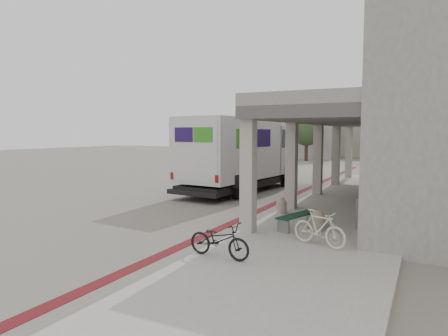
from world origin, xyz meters
The scene contains 14 objects.
ground centered at (0.00, 0.00, 0.00)m, with size 120.00×120.00×0.00m, color slate.
bike_lane_stripe centered at (1.00, 2.00, 0.01)m, with size 0.35×40.00×0.01m, color #5A1216.
sidewalk centered at (4.00, 0.00, 0.06)m, with size 4.40×28.00×0.12m, color #9F9A8E.
transit_building centered at (6.83, 4.50, 3.40)m, with size 7.60×17.00×7.00m.
distant_backdrop centered at (-2.84, 35.89, 2.70)m, with size 28.00×10.00×6.50m.
tree_left centered at (-5.00, 28.00, 3.18)m, with size 3.20×3.20×4.80m.
tree_mid centered at (2.00, 30.00, 3.18)m, with size 3.20×3.20×4.80m.
fedex_truck centered at (-1.80, 4.48, 1.95)m, with size 3.46×8.80×3.66m.
bench centered at (3.28, -2.47, 0.43)m, with size 0.91×1.86×0.43m.
bollard_near centered at (3.84, -2.45, 0.42)m, with size 0.40×0.40×0.60m.
bollard_far centered at (2.10, -0.58, 0.39)m, with size 0.36×0.36×0.54m.
utility_cabinet centered at (5.00, -1.54, 0.57)m, with size 0.41×0.55×0.91m, color slate.
bicycle_black centered at (2.50, -6.03, 0.53)m, with size 0.54×1.56×0.82m, color black.
bicycle_cream centered at (4.28, -4.06, 0.57)m, with size 0.43×1.50×0.90m, color beige.
Camera 1 is at (6.65, -13.86, 2.94)m, focal length 32.00 mm.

